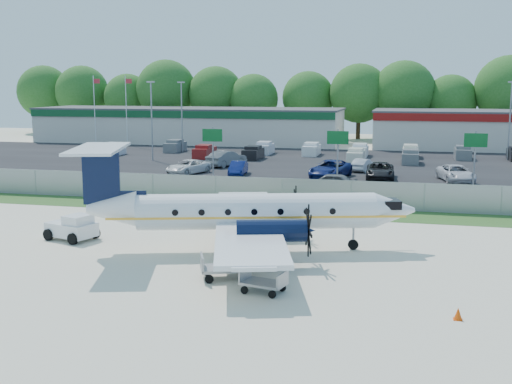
% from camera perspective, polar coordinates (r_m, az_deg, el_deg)
% --- Properties ---
extents(ground, '(170.00, 170.00, 0.00)m').
position_cam_1_polar(ground, '(33.33, -2.42, -5.56)').
color(ground, beige).
rests_on(ground, ground).
extents(grass_verge, '(170.00, 4.00, 0.02)m').
position_cam_1_polar(grass_verge, '(44.69, 1.80, -1.66)').
color(grass_verge, '#2D561E').
rests_on(grass_verge, ground).
extents(access_road, '(170.00, 8.00, 0.02)m').
position_cam_1_polar(access_road, '(51.45, 3.39, -0.19)').
color(access_road, black).
rests_on(access_road, ground).
extents(parking_lot, '(170.00, 32.00, 0.02)m').
position_cam_1_polar(parking_lot, '(72.01, 6.34, 2.54)').
color(parking_lot, black).
rests_on(parking_lot, ground).
extents(perimeter_fence, '(120.00, 0.06, 1.99)m').
position_cam_1_polar(perimeter_fence, '(46.44, 2.31, 0.00)').
color(perimeter_fence, gray).
rests_on(perimeter_fence, ground).
extents(building_west, '(46.40, 12.40, 5.24)m').
position_cam_1_polar(building_west, '(98.74, -5.99, 5.95)').
color(building_west, beige).
rests_on(building_west, ground).
extents(sign_left, '(1.80, 0.26, 5.00)m').
position_cam_1_polar(sign_left, '(56.65, -3.88, 4.37)').
color(sign_left, gray).
rests_on(sign_left, ground).
extents(sign_mid, '(1.80, 0.26, 5.00)m').
position_cam_1_polar(sign_mid, '(54.39, 7.27, 4.10)').
color(sign_mid, gray).
rests_on(sign_mid, ground).
extents(sign_right, '(1.80, 0.26, 5.00)m').
position_cam_1_polar(sign_right, '(54.32, 18.91, 3.66)').
color(sign_right, gray).
rests_on(sign_right, ground).
extents(flagpole_west, '(1.06, 0.12, 10.00)m').
position_cam_1_polar(flagpole_west, '(96.96, -14.13, 7.43)').
color(flagpole_west, white).
rests_on(flagpole_west, ground).
extents(flagpole_east, '(1.06, 0.12, 10.00)m').
position_cam_1_polar(flagpole_east, '(94.75, -11.43, 7.49)').
color(flagpole_east, white).
rests_on(flagpole_east, ground).
extents(light_pole_nw, '(0.90, 0.35, 9.09)m').
position_cam_1_polar(light_pole_nw, '(74.82, -9.27, 6.75)').
color(light_pole_nw, gray).
rests_on(light_pole_nw, ground).
extents(light_pole_sw, '(0.90, 0.35, 9.09)m').
position_cam_1_polar(light_pole_sw, '(84.12, -6.62, 7.10)').
color(light_pole_sw, gray).
rests_on(light_pole_sw, ground).
extents(light_pole_se, '(0.90, 0.35, 9.09)m').
position_cam_1_polar(light_pole_se, '(79.79, 21.66, 6.37)').
color(light_pole_se, gray).
rests_on(light_pole_se, ground).
extents(tree_line, '(112.00, 6.00, 14.00)m').
position_cam_1_polar(tree_line, '(105.66, 8.68, 4.69)').
color(tree_line, '#235A1A').
rests_on(tree_line, ground).
extents(aircraft, '(18.05, 17.63, 5.52)m').
position_cam_1_polar(aircraft, '(33.51, -0.64, -1.73)').
color(aircraft, white).
rests_on(aircraft, ground).
extents(pushback_tug, '(3.06, 2.62, 1.46)m').
position_cam_1_polar(pushback_tug, '(37.69, -15.95, -3.06)').
color(pushback_tug, white).
rests_on(pushback_tug, ground).
extents(baggage_cart_near, '(2.52, 2.03, 1.15)m').
position_cam_1_polar(baggage_cart_near, '(29.13, -2.77, -6.70)').
color(baggage_cart_near, gray).
rests_on(baggage_cart_near, ground).
extents(baggage_cart_far, '(2.04, 1.49, 0.96)m').
position_cam_1_polar(baggage_cart_far, '(27.24, 0.67, -8.03)').
color(baggage_cart_far, gray).
rests_on(baggage_cart_far, ground).
extents(cone_nose, '(0.33, 0.33, 0.47)m').
position_cam_1_polar(cone_nose, '(25.46, 17.52, -10.29)').
color(cone_nose, '#E74707').
rests_on(cone_nose, ground).
extents(cone_starboard_wing, '(0.39, 0.39, 0.55)m').
position_cam_1_polar(cone_starboard_wing, '(42.22, -7.23, -2.05)').
color(cone_starboard_wing, '#E74707').
rests_on(cone_starboard_wing, ground).
extents(road_car_west, '(4.74, 2.06, 1.59)m').
position_cam_1_polar(road_car_west, '(56.18, -16.50, 0.24)').
color(road_car_west, '#595B5E').
rests_on(road_car_west, ground).
extents(road_car_mid, '(4.66, 2.18, 1.54)m').
position_cam_1_polar(road_car_mid, '(52.97, 6.54, 0.03)').
color(road_car_mid, '#595B5E').
rests_on(road_car_mid, ground).
extents(parked_car_a, '(3.99, 5.47, 1.38)m').
position_cam_1_polar(parked_car_a, '(63.55, -6.05, 1.61)').
color(parked_car_a, silver).
rests_on(parked_car_a, ground).
extents(parked_car_b, '(1.82, 4.16, 1.33)m').
position_cam_1_polar(parked_car_b, '(62.48, -1.60, 1.53)').
color(parked_car_b, navy).
rests_on(parked_car_b, ground).
extents(parked_car_c, '(3.92, 6.45, 1.67)m').
position_cam_1_polar(parked_car_c, '(60.82, 6.61, 1.25)').
color(parked_car_c, navy).
rests_on(parked_car_c, ground).
extents(parked_car_d, '(2.76, 5.59, 1.52)m').
position_cam_1_polar(parked_car_d, '(60.98, 10.95, 1.16)').
color(parked_car_d, black).
rests_on(parked_car_d, ground).
extents(parked_car_e, '(3.63, 5.77, 1.49)m').
position_cam_1_polar(parked_car_e, '(61.00, 17.32, 0.91)').
color(parked_car_e, silver).
rests_on(parked_car_e, ground).
extents(parked_car_f, '(3.58, 5.42, 1.69)m').
position_cam_1_polar(parked_car_f, '(69.17, -2.64, 2.30)').
color(parked_car_f, '#595B5E').
rests_on(parked_car_f, ground).
extents(parked_car_g, '(2.26, 4.11, 1.28)m').
position_cam_1_polar(parked_car_g, '(66.10, 9.47, 1.84)').
color(parked_car_g, silver).
rests_on(parked_car_g, ground).
extents(far_parking_rows, '(56.00, 10.00, 1.60)m').
position_cam_1_polar(far_parking_rows, '(76.94, 6.82, 2.97)').
color(far_parking_rows, gray).
rests_on(far_parking_rows, ground).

